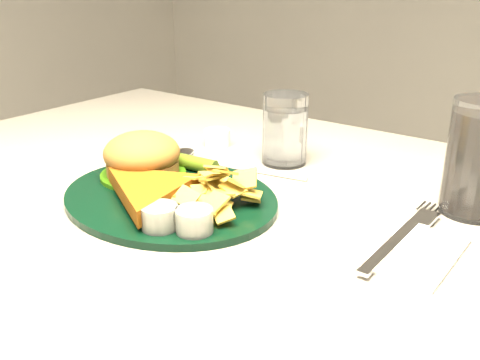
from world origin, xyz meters
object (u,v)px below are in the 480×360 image
object	(u,v)px
water_glass	(285,129)
cola_glass	(480,158)
fork_napkin	(394,243)
dinner_plate	(169,177)

from	to	relation	value
water_glass	cola_glass	distance (m)	0.28
fork_napkin	cola_glass	bearing A→B (deg)	74.14
cola_glass	dinner_plate	bearing A→B (deg)	-148.43
water_glass	cola_glass	size ratio (longest dim) A/B	0.76
water_glass	cola_glass	world-z (taller)	cola_glass
cola_glass	fork_napkin	bearing A→B (deg)	-106.18
water_glass	dinner_plate	bearing A→B (deg)	-100.66
dinner_plate	fork_napkin	bearing A→B (deg)	14.94
dinner_plate	fork_napkin	distance (m)	0.28
cola_glass	fork_napkin	distance (m)	0.16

